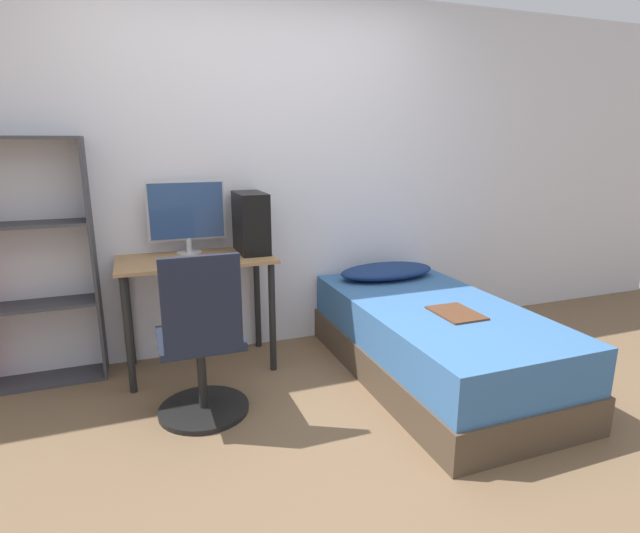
{
  "coord_description": "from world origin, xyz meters",
  "views": [
    {
      "loc": [
        -0.84,
        -1.97,
        1.5
      ],
      "look_at": [
        0.2,
        0.82,
        0.75
      ],
      "focal_mm": 28.0,
      "sensor_mm": 36.0,
      "label": 1
    }
  ],
  "objects_px": {
    "pc_tower": "(251,222)",
    "monitor": "(187,214)",
    "bookshelf": "(1,269)",
    "bed": "(434,341)",
    "keyboard": "(196,260)",
    "office_chair": "(202,355)"
  },
  "relations": [
    {
      "from": "bed",
      "to": "pc_tower",
      "type": "xyz_separation_m",
      "value": [
        -1.02,
        0.72,
        0.72
      ]
    },
    {
      "from": "office_chair",
      "to": "bed",
      "type": "height_order",
      "value": "office_chair"
    },
    {
      "from": "monitor",
      "to": "pc_tower",
      "type": "xyz_separation_m",
      "value": [
        0.4,
        -0.1,
        -0.07
      ]
    },
    {
      "from": "bookshelf",
      "to": "monitor",
      "type": "xyz_separation_m",
      "value": [
        1.1,
        0.03,
        0.27
      ]
    },
    {
      "from": "pc_tower",
      "to": "keyboard",
      "type": "bearing_deg",
      "value": -157.68
    },
    {
      "from": "bookshelf",
      "to": "monitor",
      "type": "relative_size",
      "value": 3.05
    },
    {
      "from": "pc_tower",
      "to": "monitor",
      "type": "bearing_deg",
      "value": 165.51
    },
    {
      "from": "monitor",
      "to": "pc_tower",
      "type": "relative_size",
      "value": 1.24
    },
    {
      "from": "bed",
      "to": "keyboard",
      "type": "relative_size",
      "value": 4.79
    },
    {
      "from": "bookshelf",
      "to": "office_chair",
      "type": "height_order",
      "value": "bookshelf"
    },
    {
      "from": "bed",
      "to": "monitor",
      "type": "bearing_deg",
      "value": 149.71
    },
    {
      "from": "bed",
      "to": "keyboard",
      "type": "xyz_separation_m",
      "value": [
        -1.41,
        0.56,
        0.53
      ]
    },
    {
      "from": "keyboard",
      "to": "monitor",
      "type": "bearing_deg",
      "value": 92.49
    },
    {
      "from": "bookshelf",
      "to": "monitor",
      "type": "distance_m",
      "value": 1.14
    },
    {
      "from": "office_chair",
      "to": "keyboard",
      "type": "xyz_separation_m",
      "value": [
        0.06,
        0.55,
        0.4
      ]
    },
    {
      "from": "pc_tower",
      "to": "bookshelf",
      "type": "bearing_deg",
      "value": 177.06
    },
    {
      "from": "bookshelf",
      "to": "office_chair",
      "type": "relative_size",
      "value": 1.6
    },
    {
      "from": "bookshelf",
      "to": "pc_tower",
      "type": "bearing_deg",
      "value": -2.94
    },
    {
      "from": "bed",
      "to": "monitor",
      "type": "distance_m",
      "value": 1.82
    },
    {
      "from": "bookshelf",
      "to": "bed",
      "type": "relative_size",
      "value": 0.82
    },
    {
      "from": "keyboard",
      "to": "bed",
      "type": "bearing_deg",
      "value": -21.81
    },
    {
      "from": "office_chair",
      "to": "pc_tower",
      "type": "xyz_separation_m",
      "value": [
        0.45,
        0.71,
        0.59
      ]
    }
  ]
}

